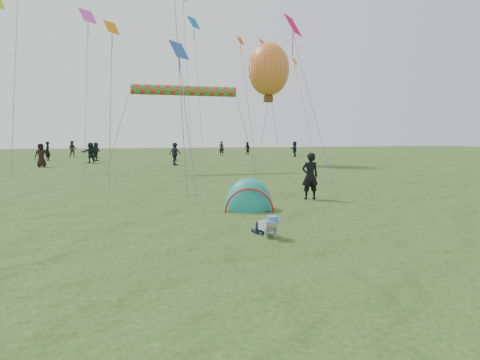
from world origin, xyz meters
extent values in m
plane|color=#1B3F13|center=(0.00, 0.00, 0.00)|extent=(140.00, 140.00, 0.00)
ellipsoid|color=#087350|center=(-0.50, 3.08, 0.00)|extent=(1.75, 1.56, 1.94)
imported|color=black|center=(2.12, 4.31, 0.84)|extent=(0.64, 0.45, 1.67)
imported|color=black|center=(5.49, 36.28, 0.86)|extent=(0.74, 0.63, 1.71)
imported|color=black|center=(9.04, 37.45, 0.80)|extent=(0.89, 0.97, 1.60)
imported|color=black|center=(-0.74, 27.82, 0.85)|extent=(1.19, 0.82, 1.70)
imported|color=black|center=(-7.96, 26.10, 0.88)|extent=(1.61, 1.42, 1.77)
imported|color=black|center=(-12.35, 30.69, 0.90)|extent=(0.71, 0.78, 1.79)
imported|color=#362927|center=(-8.34, 34.26, 0.80)|extent=(0.89, 0.97, 1.60)
imported|color=#20283C|center=(-1.24, 21.74, 0.85)|extent=(0.72, 1.08, 1.71)
imported|color=black|center=(-10.94, 22.45, 0.88)|extent=(0.88, 0.60, 1.75)
imported|color=black|center=(13.00, 31.70, 0.86)|extent=(0.77, 1.66, 1.73)
imported|color=#3F2C2A|center=(-11.25, 37.14, 0.90)|extent=(0.88, 0.69, 1.80)
imported|color=#1C2B31|center=(-7.96, 29.13, 0.87)|extent=(1.00, 1.04, 1.74)
cylinder|color=red|center=(-0.97, 16.43, 5.15)|extent=(6.61, 0.64, 0.64)
plane|color=#D90640|center=(4.56, 12.10, 8.34)|extent=(1.38, 1.38, 1.12)
plane|color=orange|center=(-4.95, 12.14, 7.56)|extent=(0.76, 0.76, 0.62)
plane|color=#106DB8|center=(1.04, 26.56, 12.30)|extent=(1.28, 1.28, 1.04)
plane|color=#D23663|center=(6.89, 24.80, 10.50)|extent=(0.82, 0.82, 0.67)
plane|color=#EA5506|center=(5.56, 27.40, 11.23)|extent=(0.90, 0.90, 0.73)
plane|color=orange|center=(10.67, 26.48, 9.43)|extent=(0.81, 0.81, 0.66)
plane|color=#2253B5|center=(-1.97, 9.16, 6.01)|extent=(0.95, 0.95, 0.78)
plane|color=#F847BC|center=(-7.29, 22.59, 11.04)|extent=(1.23, 1.23, 1.00)
camera|label=1|loc=(-3.61, -7.90, 2.23)|focal=28.00mm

